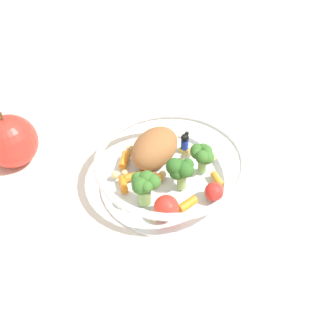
# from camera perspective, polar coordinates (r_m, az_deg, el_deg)

# --- Properties ---
(ground_plane) EXTENTS (2.40, 2.40, 0.00)m
(ground_plane) POSITION_cam_1_polar(r_m,az_deg,el_deg) (0.57, 0.30, -2.02)
(ground_plane) COLOR silver
(food_container) EXTENTS (0.21, 0.21, 0.06)m
(food_container) POSITION_cam_1_polar(r_m,az_deg,el_deg) (0.55, -0.20, 0.32)
(food_container) COLOR white
(food_container) RESTS_ON ground_plane
(loose_apple) EXTENTS (0.08, 0.08, 0.09)m
(loose_apple) POSITION_cam_1_polar(r_m,az_deg,el_deg) (0.62, -21.42, 3.56)
(loose_apple) COLOR red
(loose_apple) RESTS_ON ground_plane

